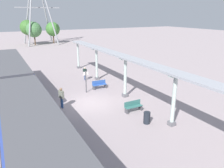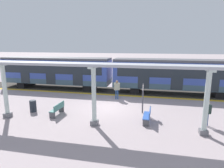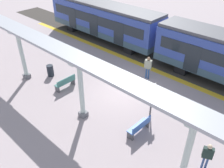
{
  "view_description": "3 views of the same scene",
  "coord_description": "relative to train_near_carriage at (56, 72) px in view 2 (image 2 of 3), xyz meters",
  "views": [
    {
      "loc": [
        -6.58,
        -16.44,
        7.51
      ],
      "look_at": [
        1.67,
        -1.07,
        1.83
      ],
      "focal_mm": 34.85,
      "sensor_mm": 36.0,
      "label": 1
    },
    {
      "loc": [
        14.53,
        3.39,
        5.0
      ],
      "look_at": [
        0.87,
        0.44,
        2.09
      ],
      "focal_mm": 31.18,
      "sensor_mm": 36.0,
      "label": 2
    },
    {
      "loc": [
        10.22,
        8.37,
        9.31
      ],
      "look_at": [
        1.85,
        0.6,
        1.74
      ],
      "focal_mm": 37.99,
      "sensor_mm": 36.0,
      "label": 3
    }
  ],
  "objects": [
    {
      "name": "ground_plane",
      "position": [
        5.62,
        7.46,
        -1.83
      ],
      "size": [
        176.0,
        176.0,
        0.0
      ],
      "primitive_type": "plane",
      "color": "#A59497"
    },
    {
      "name": "tactile_edge_strip",
      "position": [
        1.85,
        7.46,
        -1.83
      ],
      "size": [
        0.5,
        32.13,
        0.01
      ],
      "primitive_type": "cube",
      "color": "gold",
      "rests_on": "ground"
    },
    {
      "name": "trackbed",
      "position": [
        -0.01,
        7.46,
        -1.83
      ],
      "size": [
        3.2,
        44.13,
        0.01
      ],
      "primitive_type": "cube",
      "color": "#38332D",
      "rests_on": "ground"
    },
    {
      "name": "train_near_carriage",
      "position": [
        0.0,
        0.0,
        0.0
      ],
      "size": [
        2.65,
        12.47,
        3.48
      ],
      "color": "#344BA5",
      "rests_on": "ground"
    },
    {
      "name": "train_far_carriage",
      "position": [
        0.0,
        13.05,
        0.0
      ],
      "size": [
        2.65,
        12.47,
        3.48
      ],
      "color": "#344BA5",
      "rests_on": "ground"
    },
    {
      "name": "canopy_pillar_second",
      "position": [
        9.19,
        1.08,
        0.05
      ],
      "size": [
        1.1,
        0.44,
        3.71
      ],
      "color": "slate",
      "rests_on": "ground"
    },
    {
      "name": "canopy_pillar_third",
      "position": [
        9.19,
        7.36,
        0.05
      ],
      "size": [
        1.1,
        0.44,
        3.71
      ],
      "color": "slate",
      "rests_on": "ground"
    },
    {
      "name": "canopy_pillar_fourth",
      "position": [
        9.19,
        13.73,
        0.05
      ],
      "size": [
        1.1,
        0.44,
        3.71
      ],
      "color": "slate",
      "rests_on": "ground"
    },
    {
      "name": "canopy_beam",
      "position": [
        9.19,
        7.5,
        1.96
      ],
      "size": [
        1.2,
        25.95,
        0.16
      ],
      "primitive_type": "cube",
      "color": "#A8AAB2",
      "rests_on": "canopy_pillar_nearest"
    },
    {
      "name": "bench_near_end",
      "position": [
        8.07,
        4.29,
        -1.39
      ],
      "size": [
        1.5,
        0.44,
        0.86
      ],
      "color": "#37716A",
      "rests_on": "ground"
    },
    {
      "name": "bench_mid_platform",
      "position": [
        8.04,
        10.62,
        -1.39
      ],
      "size": [
        1.51,
        0.48,
        0.86
      ],
      "color": "#315AAB",
      "rests_on": "ground"
    },
    {
      "name": "trash_bin",
      "position": [
        7.82,
        2.15,
        -1.4
      ],
      "size": [
        0.48,
        0.48,
        0.87
      ],
      "primitive_type": "cylinder",
      "color": "#20272F",
      "rests_on": "ground"
    },
    {
      "name": "platform_info_sign",
      "position": [
        6.41,
        10.18,
        -0.5
      ],
      "size": [
        0.56,
        0.1,
        2.2
      ],
      "color": "#4C4C51",
      "rests_on": "ground"
    },
    {
      "name": "passenger_waiting_near_edge",
      "position": [
        3.24,
        7.67,
        -0.73
      ],
      "size": [
        0.37,
        0.55,
        1.76
      ],
      "color": "#2D528C",
      "rests_on": "ground"
    },
    {
      "name": "passenger_by_the_benches",
      "position": [
        7.86,
        14.18,
        -0.85
      ],
      "size": [
        0.37,
        0.49,
        1.56
      ],
      "color": "#31487B",
      "rests_on": "ground"
    }
  ]
}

